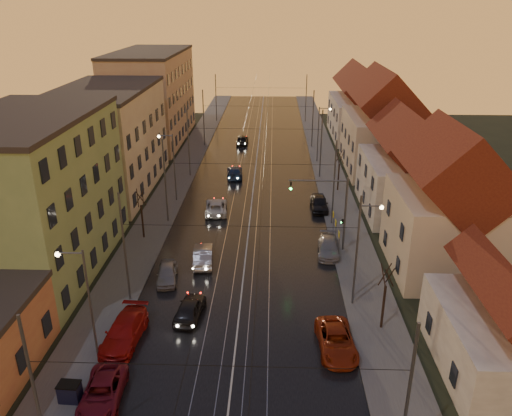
# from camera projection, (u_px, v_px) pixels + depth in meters

# --- Properties ---
(ground) EXTENTS (160.00, 160.00, 0.00)m
(ground) POSITION_uv_depth(u_px,v_px,m) (231.00, 385.00, 30.26)
(ground) COLOR black
(ground) RESTS_ON ground
(road) EXTENTS (16.00, 120.00, 0.04)m
(road) POSITION_uv_depth(u_px,v_px,m) (255.00, 174.00, 67.19)
(road) COLOR black
(road) RESTS_ON ground
(sidewalk_left) EXTENTS (4.00, 120.00, 0.15)m
(sidewalk_left) POSITION_uv_depth(u_px,v_px,m) (181.00, 173.00, 67.48)
(sidewalk_left) COLOR #4C4C4C
(sidewalk_left) RESTS_ON ground
(sidewalk_right) EXTENTS (4.00, 120.00, 0.15)m
(sidewalk_right) POSITION_uv_depth(u_px,v_px,m) (329.00, 175.00, 66.85)
(sidewalk_right) COLOR #4C4C4C
(sidewalk_right) RESTS_ON ground
(tram_rail_0) EXTENTS (0.06, 120.00, 0.03)m
(tram_rail_0) POSITION_uv_depth(u_px,v_px,m) (239.00, 174.00, 67.24)
(tram_rail_0) COLOR gray
(tram_rail_0) RESTS_ON road
(tram_rail_1) EXTENTS (0.06, 120.00, 0.03)m
(tram_rail_1) POSITION_uv_depth(u_px,v_px,m) (249.00, 174.00, 67.20)
(tram_rail_1) COLOR gray
(tram_rail_1) RESTS_ON road
(tram_rail_2) EXTENTS (0.06, 120.00, 0.03)m
(tram_rail_2) POSITION_uv_depth(u_px,v_px,m) (261.00, 174.00, 67.15)
(tram_rail_2) COLOR gray
(tram_rail_2) RESTS_ON road
(tram_rail_3) EXTENTS (0.06, 120.00, 0.03)m
(tram_rail_3) POSITION_uv_depth(u_px,v_px,m) (271.00, 174.00, 67.11)
(tram_rail_3) COLOR gray
(tram_rail_3) RESTS_ON road
(apartment_left_1) EXTENTS (10.00, 18.00, 13.00)m
(apartment_left_1) POSITION_uv_depth(u_px,v_px,m) (32.00, 198.00, 41.25)
(apartment_left_1) COLOR #6D8B58
(apartment_left_1) RESTS_ON ground
(apartment_left_2) EXTENTS (10.00, 20.00, 12.00)m
(apartment_left_2) POSITION_uv_depth(u_px,v_px,m) (108.00, 141.00, 59.91)
(apartment_left_2) COLOR tan
(apartment_left_2) RESTS_ON ground
(apartment_left_3) EXTENTS (10.00, 24.00, 14.00)m
(apartment_left_3) POSITION_uv_depth(u_px,v_px,m) (152.00, 98.00, 81.69)
(apartment_left_3) COLOR #9E7D66
(apartment_left_3) RESTS_ON ground
(house_right_0) EXTENTS (8.16, 10.20, 5.80)m
(house_right_0) POSITION_uv_depth(u_px,v_px,m) (510.00, 331.00, 30.45)
(house_right_0) COLOR #B7B4AA
(house_right_0) RESTS_ON ground
(house_right_1) EXTENTS (8.67, 10.20, 10.80)m
(house_right_1) POSITION_uv_depth(u_px,v_px,m) (448.00, 211.00, 41.49)
(house_right_1) COLOR beige
(house_right_1) RESTS_ON ground
(house_right_2) EXTENTS (9.18, 12.24, 9.20)m
(house_right_2) POSITION_uv_depth(u_px,v_px,m) (408.00, 171.00, 53.81)
(house_right_2) COLOR #B7B4AA
(house_right_2) RESTS_ON ground
(house_right_3) EXTENTS (9.18, 14.28, 11.50)m
(house_right_3) POSITION_uv_depth(u_px,v_px,m) (381.00, 128.00, 67.22)
(house_right_3) COLOR beige
(house_right_3) RESTS_ON ground
(house_right_4) EXTENTS (9.18, 16.32, 10.00)m
(house_right_4) POSITION_uv_depth(u_px,v_px,m) (360.00, 107.00, 84.13)
(house_right_4) COLOR #B7B4AA
(house_right_4) RESTS_ON ground
(catenary_pole_l_0) EXTENTS (0.16, 0.16, 9.00)m
(catenary_pole_l_0) POSITION_uv_depth(u_px,v_px,m) (36.00, 396.00, 23.27)
(catenary_pole_l_0) COLOR #595B60
(catenary_pole_l_0) RESTS_ON ground
(catenary_pole_r_0) EXTENTS (0.16, 0.16, 9.00)m
(catenary_pole_r_0) POSITION_uv_depth(u_px,v_px,m) (407.00, 405.00, 22.73)
(catenary_pole_r_0) COLOR #595B60
(catenary_pole_r_0) RESTS_ON ground
(catenary_pole_l_1) EXTENTS (0.16, 0.16, 9.00)m
(catenary_pole_l_1) POSITION_uv_depth(u_px,v_px,m) (125.00, 249.00, 37.12)
(catenary_pole_l_1) COLOR #595B60
(catenary_pole_l_1) RESTS_ON ground
(catenary_pole_r_1) EXTENTS (0.16, 0.16, 9.00)m
(catenary_pole_r_1) POSITION_uv_depth(u_px,v_px,m) (357.00, 253.00, 36.58)
(catenary_pole_r_1) COLOR #595B60
(catenary_pole_r_1) RESTS_ON ground
(catenary_pole_l_2) EXTENTS (0.16, 0.16, 9.00)m
(catenary_pole_l_2) POSITION_uv_depth(u_px,v_px,m) (165.00, 182.00, 50.97)
(catenary_pole_l_2) COLOR #595B60
(catenary_pole_l_2) RESTS_ON ground
(catenary_pole_r_2) EXTENTS (0.16, 0.16, 9.00)m
(catenary_pole_r_2) POSITION_uv_depth(u_px,v_px,m) (334.00, 184.00, 50.43)
(catenary_pole_r_2) COLOR #595B60
(catenary_pole_r_2) RESTS_ON ground
(catenary_pole_l_3) EXTENTS (0.16, 0.16, 9.00)m
(catenary_pole_l_3) POSITION_uv_depth(u_px,v_px,m) (189.00, 143.00, 64.82)
(catenary_pole_l_3) COLOR #595B60
(catenary_pole_l_3) RESTS_ON ground
(catenary_pole_r_3) EXTENTS (0.16, 0.16, 9.00)m
(catenary_pole_r_3) POSITION_uv_depth(u_px,v_px,m) (321.00, 145.00, 64.28)
(catenary_pole_r_3) COLOR #595B60
(catenary_pole_r_3) RESTS_ON ground
(catenary_pole_l_4) EXTENTS (0.16, 0.16, 9.00)m
(catenary_pole_l_4) POSITION_uv_depth(u_px,v_px,m) (204.00, 118.00, 78.67)
(catenary_pole_l_4) COLOR #595B60
(catenary_pole_l_4) RESTS_ON ground
(catenary_pole_r_4) EXTENTS (0.16, 0.16, 9.00)m
(catenary_pole_r_4) POSITION_uv_depth(u_px,v_px,m) (313.00, 119.00, 78.13)
(catenary_pole_r_4) COLOR #595B60
(catenary_pole_r_4) RESTS_ON ground
(catenary_pole_l_5) EXTENTS (0.16, 0.16, 9.00)m
(catenary_pole_l_5) POSITION_uv_depth(u_px,v_px,m) (216.00, 98.00, 95.30)
(catenary_pole_l_5) COLOR #595B60
(catenary_pole_l_5) RESTS_ON ground
(catenary_pole_r_5) EXTENTS (0.16, 0.16, 9.00)m
(catenary_pole_r_5) POSITION_uv_depth(u_px,v_px,m) (306.00, 99.00, 94.76)
(catenary_pole_r_5) COLOR #595B60
(catenary_pole_r_5) RESTS_ON ground
(street_lamp_0) EXTENTS (1.75, 0.32, 8.00)m
(street_lamp_0) POSITION_uv_depth(u_px,v_px,m) (84.00, 295.00, 30.52)
(street_lamp_0) COLOR #595B60
(street_lamp_0) RESTS_ON ground
(street_lamp_1) EXTENTS (1.75, 0.32, 8.00)m
(street_lamp_1) POSITION_uv_depth(u_px,v_px,m) (362.00, 242.00, 37.34)
(street_lamp_1) COLOR #595B60
(street_lamp_1) RESTS_ON ground
(street_lamp_2) EXTENTS (1.75, 0.32, 8.00)m
(street_lamp_2) POSITION_uv_depth(u_px,v_px,m) (171.00, 161.00, 56.38)
(street_lamp_2) COLOR #595B60
(street_lamp_2) RESTS_ON ground
(street_lamp_3) EXTENTS (1.75, 0.32, 8.00)m
(street_lamp_3) POSITION_uv_depth(u_px,v_px,m) (321.00, 129.00, 70.58)
(street_lamp_3) COLOR #595B60
(street_lamp_3) RESTS_ON ground
(traffic_light_mast) EXTENTS (5.30, 0.32, 7.20)m
(traffic_light_mast) POSITION_uv_depth(u_px,v_px,m) (335.00, 205.00, 44.87)
(traffic_light_mast) COLOR #595B60
(traffic_light_mast) RESTS_ON ground
(bare_tree_0) EXTENTS (1.09, 1.09, 5.11)m
(bare_tree_0) POSITION_uv_depth(u_px,v_px,m) (142.00, 215.00, 48.10)
(bare_tree_0) COLOR black
(bare_tree_0) RESTS_ON ground
(bare_tree_1) EXTENTS (1.09, 1.09, 5.11)m
(bare_tree_1) POSITION_uv_depth(u_px,v_px,m) (384.00, 299.00, 34.53)
(bare_tree_1) COLOR black
(bare_tree_1) RESTS_ON ground
(bare_tree_2) EXTENTS (1.09, 1.09, 5.11)m
(bare_tree_2) POSITION_uv_depth(u_px,v_px,m) (339.00, 172.00, 60.38)
(bare_tree_2) COLOR black
(bare_tree_2) RESTS_ON ground
(driving_car_0) EXTENTS (2.19, 4.46, 1.46)m
(driving_car_0) POSITION_uv_depth(u_px,v_px,m) (190.00, 308.00, 36.54)
(driving_car_0) COLOR black
(driving_car_0) RESTS_ON ground
(driving_car_1) EXTENTS (2.10, 4.80, 1.53)m
(driving_car_1) POSITION_uv_depth(u_px,v_px,m) (203.00, 255.00, 44.12)
(driving_car_1) COLOR gray
(driving_car_1) RESTS_ON ground
(driving_car_2) EXTENTS (2.71, 5.20, 1.40)m
(driving_car_2) POSITION_uv_depth(u_px,v_px,m) (216.00, 207.00, 54.76)
(driving_car_2) COLOR silver
(driving_car_2) RESTS_ON ground
(driving_car_3) EXTENTS (2.40, 5.08, 1.43)m
(driving_car_3) POSITION_uv_depth(u_px,v_px,m) (235.00, 172.00, 65.95)
(driving_car_3) COLOR #192B4D
(driving_car_3) RESTS_ON ground
(driving_car_4) EXTENTS (1.86, 4.51, 1.53)m
(driving_car_4) POSITION_uv_depth(u_px,v_px,m) (242.00, 140.00, 81.23)
(driving_car_4) COLOR black
(driving_car_4) RESTS_ON ground
(parked_left_1) EXTENTS (2.53, 4.93, 1.33)m
(parked_left_1) POSITION_uv_depth(u_px,v_px,m) (103.00, 392.00, 28.77)
(parked_left_1) COLOR maroon
(parked_left_1) RESTS_ON ground
(parked_left_2) EXTENTS (2.56, 5.56, 1.58)m
(parked_left_2) POSITION_uv_depth(u_px,v_px,m) (124.00, 331.00, 33.89)
(parked_left_2) COLOR maroon
(parked_left_2) RESTS_ON ground
(parked_left_3) EXTENTS (2.15, 4.22, 1.37)m
(parked_left_3) POSITION_uv_depth(u_px,v_px,m) (167.00, 273.00, 41.34)
(parked_left_3) COLOR gray
(parked_left_3) RESTS_ON ground
(parked_right_0) EXTENTS (2.64, 5.24, 1.42)m
(parked_right_0) POSITION_uv_depth(u_px,v_px,m) (336.00, 341.00, 33.09)
(parked_right_0) COLOR maroon
(parked_right_0) RESTS_ON ground
(parked_right_1) EXTENTS (2.27, 4.83, 1.36)m
(parked_right_1) POSITION_uv_depth(u_px,v_px,m) (329.00, 247.00, 45.80)
(parked_right_1) COLOR gray
(parked_right_1) RESTS_ON ground
(parked_right_2) EXTENTS (1.87, 4.60, 1.56)m
(parked_right_2) POSITION_uv_depth(u_px,v_px,m) (319.00, 203.00, 55.52)
(parked_right_2) COLOR black
(parked_right_2) RESTS_ON ground
(dumpster) EXTENTS (1.24, 0.87, 1.10)m
(dumpster) POSITION_uv_depth(u_px,v_px,m) (70.00, 392.00, 28.72)
(dumpster) COLOR black
(dumpster) RESTS_ON sidewalk_left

